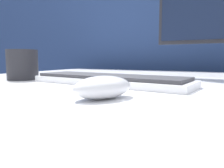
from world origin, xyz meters
TOP-DOWN VIEW (x-y plane):
  - partition_panel at (0.00, 0.73)m, footprint 5.00×0.03m
  - computer_mouse_near at (-0.05, -0.26)m, footprint 0.10×0.12m
  - keyboard at (-0.14, -0.08)m, footprint 0.43×0.17m
  - mug at (-0.44, -0.09)m, footprint 0.09×0.09m

SIDE VIEW (x-z plane):
  - partition_panel at x=0.00m, z-range 0.00..1.36m
  - keyboard at x=-0.14m, z-range 0.76..0.79m
  - computer_mouse_near at x=-0.05m, z-range 0.76..0.80m
  - mug at x=-0.44m, z-range 0.76..0.85m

